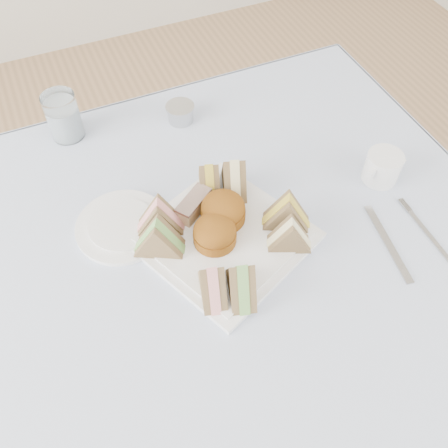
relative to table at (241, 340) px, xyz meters
name	(u,v)px	position (x,y,z in m)	size (l,w,h in m)	color
floor	(237,392)	(0.00, 0.00, -0.37)	(4.00, 4.00, 0.00)	#9E7751
table	(241,340)	(0.00, 0.00, 0.00)	(0.90, 0.90, 0.74)	brown
tablecloth	(246,254)	(0.00, 0.00, 0.37)	(1.02, 1.02, 0.01)	#BBD2FA
serving_plate	(224,238)	(-0.03, 0.04, 0.38)	(0.27, 0.27, 0.01)	white
sandwich_fl_a	(212,280)	(-0.09, -0.06, 0.43)	(0.09, 0.04, 0.08)	olive
sandwich_fl_b	(242,279)	(-0.04, -0.07, 0.43)	(0.09, 0.04, 0.08)	olive
sandwich_fr_a	(287,211)	(0.09, 0.02, 0.43)	(0.09, 0.04, 0.08)	olive
sandwich_fr_b	(290,233)	(0.07, -0.02, 0.42)	(0.08, 0.04, 0.07)	olive
sandwich_bl_a	(158,236)	(-0.14, 0.06, 0.43)	(0.09, 0.04, 0.08)	olive
sandwich_bl_b	(159,215)	(-0.12, 0.11, 0.43)	(0.09, 0.04, 0.08)	olive
sandwich_br_a	(234,175)	(0.04, 0.14, 0.43)	(0.09, 0.04, 0.08)	olive
sandwich_br_b	(209,178)	(-0.01, 0.16, 0.42)	(0.08, 0.04, 0.07)	olive
scone_left	(215,233)	(-0.04, 0.04, 0.41)	(0.08, 0.08, 0.05)	brown
scone_right	(223,210)	(-0.01, 0.08, 0.42)	(0.08, 0.08, 0.06)	brown
pastry_slice	(194,205)	(-0.05, 0.12, 0.41)	(0.08, 0.03, 0.04)	tan
side_plate	(122,226)	(-0.19, 0.15, 0.38)	(0.18, 0.18, 0.01)	white
water_glass	(63,116)	(-0.22, 0.45, 0.43)	(0.07, 0.07, 0.10)	white
tea_strainer	(181,114)	(0.02, 0.39, 0.39)	(0.07, 0.07, 0.04)	#B3B3B3
knife	(388,243)	(0.25, -0.09, 0.38)	(0.01, 0.18, 0.00)	#B3B3B3
fork	(435,243)	(0.33, -0.12, 0.38)	(0.01, 0.16, 0.00)	#B3B3B3
creamer_jug	(382,167)	(0.33, 0.06, 0.41)	(0.07, 0.07, 0.06)	white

